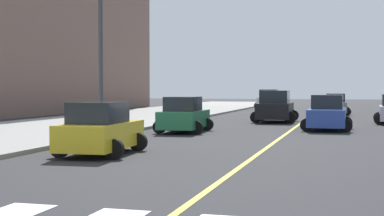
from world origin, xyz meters
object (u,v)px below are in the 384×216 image
at_px(car_black_third, 275,107).
at_px(car_white_sixth, 269,100).
at_px(car_yellow_fifth, 100,130).
at_px(car_blue_seventh, 327,114).
at_px(car_gray_second, 335,105).
at_px(street_lamp, 101,37).
at_px(car_green_fourth, 184,116).

relative_size(car_black_third, car_white_sixth, 1.00).
xyz_separation_m(car_yellow_fifth, car_blue_seventh, (6.65, 12.99, 0.05)).
bearing_deg(car_blue_seventh, car_gray_second, -89.79).
relative_size(car_black_third, car_blue_seventh, 1.12).
height_order(car_gray_second, car_black_third, car_black_third).
distance_m(car_white_sixth, car_blue_seventh, 30.08).
relative_size(car_black_third, car_yellow_fifth, 1.16).
bearing_deg(street_lamp, car_yellow_fifth, -65.68).
xyz_separation_m(car_black_third, car_white_sixth, (-3.49, 23.11, 0.00)).
xyz_separation_m(car_white_sixth, street_lamp, (-3.01, -35.01, 3.57)).
height_order(car_yellow_fifth, car_white_sixth, car_white_sixth).
xyz_separation_m(car_green_fourth, street_lamp, (-3.27, -2.42, 3.69)).
bearing_deg(car_blue_seventh, street_lamp, 30.26).
distance_m(car_black_third, car_blue_seventh, 7.05).
xyz_separation_m(car_white_sixth, car_blue_seventh, (6.92, -29.27, -0.10)).
bearing_deg(car_blue_seventh, car_yellow_fifth, 63.09).
distance_m(car_yellow_fifth, car_blue_seventh, 14.59).
distance_m(car_gray_second, car_blue_seventh, 17.45).
distance_m(car_gray_second, car_white_sixth, 13.70).
bearing_deg(car_gray_second, car_white_sixth, -61.32).
bearing_deg(car_gray_second, car_yellow_fifth, 75.99).
xyz_separation_m(car_gray_second, car_green_fourth, (-6.67, -20.77, 0.01)).
bearing_deg(car_white_sixth, car_yellow_fifth, -90.39).
height_order(car_black_third, car_blue_seventh, car_black_third).
bearing_deg(car_yellow_fifth, street_lamp, 111.51).
bearing_deg(car_white_sixth, street_lamp, -95.66).
height_order(car_white_sixth, car_blue_seventh, car_white_sixth).
distance_m(car_white_sixth, street_lamp, 35.32).
distance_m(car_green_fourth, street_lamp, 5.49).
xyz_separation_m(car_yellow_fifth, street_lamp, (-3.27, 7.25, 3.71)).
distance_m(car_gray_second, car_black_third, 11.80).
bearing_deg(car_blue_seventh, car_black_third, -60.67).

